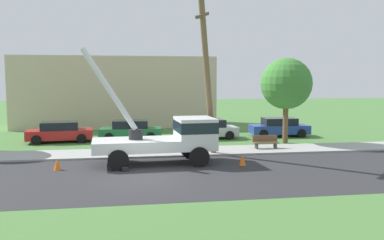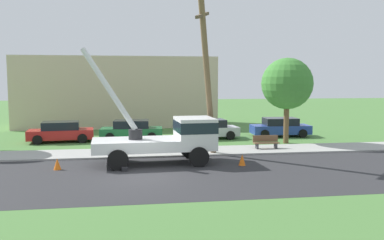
{
  "view_description": "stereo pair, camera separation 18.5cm",
  "coord_description": "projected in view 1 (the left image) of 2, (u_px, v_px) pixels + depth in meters",
  "views": [
    {
      "loc": [
        -0.74,
        -18.04,
        4.3
      ],
      "look_at": [
        2.73,
        3.83,
        2.12
      ],
      "focal_mm": 38.05,
      "sensor_mm": 36.0,
      "label": 1
    },
    {
      "loc": [
        -0.55,
        -18.07,
        4.3
      ],
      "look_at": [
        2.73,
        3.83,
        2.12
      ],
      "focal_mm": 38.05,
      "sensor_mm": 36.0,
      "label": 2
    }
  ],
  "objects": [
    {
      "name": "parked_sedan_silver",
      "position": [
        207.0,
        129.0,
        29.9
      ],
      "size": [
        4.52,
        2.22,
        1.42
      ],
      "color": "#B7B7BF",
      "rests_on": "ground"
    },
    {
      "name": "ground_plane",
      "position": [
        138.0,
        138.0,
        30.07
      ],
      "size": [
        120.0,
        120.0,
        0.0
      ],
      "primitive_type": "plane",
      "color": "#477538"
    },
    {
      "name": "parked_sedan_red",
      "position": [
        60.0,
        132.0,
        28.23
      ],
      "size": [
        4.56,
        2.3,
        1.42
      ],
      "color": "#B21E1E",
      "rests_on": "ground"
    },
    {
      "name": "park_bench",
      "position": [
        266.0,
        142.0,
        25.1
      ],
      "size": [
        1.6,
        0.45,
        0.9
      ],
      "color": "brown",
      "rests_on": "ground"
    },
    {
      "name": "leaning_utility_pole",
      "position": [
        207.0,
        76.0,
        22.21
      ],
      "size": [
        1.71,
        2.78,
        8.79
      ],
      "color": "brown",
      "rests_on": "ground"
    },
    {
      "name": "lowrise_building_backdrop",
      "position": [
        116.0,
        92.0,
        38.28
      ],
      "size": [
        18.0,
        6.0,
        6.4
      ],
      "primitive_type": "cube",
      "color": "#C6B293",
      "rests_on": "ground"
    },
    {
      "name": "traffic_cone_behind",
      "position": [
        57.0,
        164.0,
        19.48
      ],
      "size": [
        0.36,
        0.36,
        0.56
      ],
      "primitive_type": "cone",
      "color": "orange",
      "rests_on": "ground"
    },
    {
      "name": "parked_sedan_green",
      "position": [
        131.0,
        130.0,
        29.28
      ],
      "size": [
        4.5,
        2.18,
        1.42
      ],
      "color": "#1E6638",
      "rests_on": "ground"
    },
    {
      "name": "traffic_cone_ahead",
      "position": [
        242.0,
        160.0,
        20.56
      ],
      "size": [
        0.36,
        0.36,
        0.56
      ],
      "primitive_type": "cone",
      "color": "orange",
      "rests_on": "ground"
    },
    {
      "name": "utility_truck",
      "position": [
        170.0,
        136.0,
        21.01
      ],
      "size": [
        6.89,
        3.21,
        5.98
      ],
      "color": "silver",
      "rests_on": "ground"
    },
    {
      "name": "road_asphalt",
      "position": [
        145.0,
        176.0,
        18.27
      ],
      "size": [
        80.0,
        8.48,
        0.01
      ],
      "primitive_type": "cube",
      "color": "#2B2B2D",
      "rests_on": "ground"
    },
    {
      "name": "parked_sedan_blue",
      "position": [
        279.0,
        127.0,
        31.15
      ],
      "size": [
        4.49,
        2.17,
        1.42
      ],
      "color": "#263F99",
      "rests_on": "ground"
    },
    {
      "name": "sidewalk_strip",
      "position": [
        141.0,
        153.0,
        23.89
      ],
      "size": [
        80.0,
        2.95,
        0.1
      ],
      "primitive_type": "cube",
      "color": "#9E9E99",
      "rests_on": "ground"
    },
    {
      "name": "roadside_tree_far",
      "position": [
        286.0,
        84.0,
        27.46
      ],
      "size": [
        3.47,
        3.47,
        5.8
      ],
      "color": "brown",
      "rests_on": "ground"
    }
  ]
}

